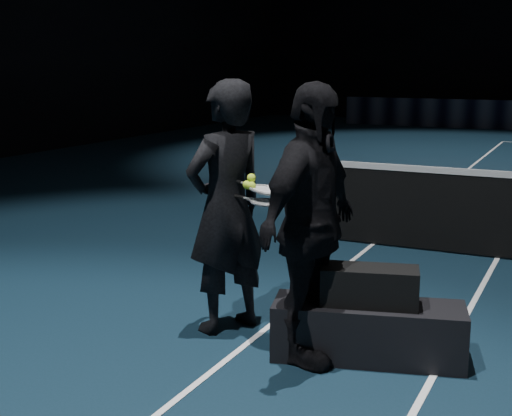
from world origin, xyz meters
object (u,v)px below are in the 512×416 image
(player_bench, at_px, (368,331))
(tennis_balls, at_px, (250,183))
(racket_lower, at_px, (268,202))
(player_b, at_px, (310,225))
(racket_bag, at_px, (370,286))
(racket_upper, at_px, (267,190))
(player_a, at_px, (226,208))

(player_bench, xyz_separation_m, tennis_balls, (-0.94, 0.00, 1.00))
(racket_lower, bearing_deg, tennis_balls, 178.53)
(player_b, bearing_deg, racket_bag, -53.99)
(racket_upper, xyz_separation_m, tennis_balls, (-0.15, 0.01, 0.04))
(player_b, relative_size, racket_lower, 2.88)
(player_a, relative_size, player_b, 1.00)
(racket_bag, xyz_separation_m, racket_lower, (-0.75, -0.07, 0.54))
(racket_bag, bearing_deg, racket_upper, 165.99)
(player_b, bearing_deg, racket_lower, 78.68)
(racket_upper, bearing_deg, racket_bag, 16.26)
(player_a, bearing_deg, tennis_balls, 96.76)
(player_bench, height_order, racket_bag, racket_bag)
(racket_lower, height_order, racket_upper, racket_upper)
(racket_upper, height_order, tennis_balls, tennis_balls)
(player_b, xyz_separation_m, racket_upper, (-0.41, 0.19, 0.18))
(player_a, relative_size, racket_lower, 2.88)
(player_bench, relative_size, racket_upper, 1.98)
(racket_lower, xyz_separation_m, racket_upper, (-0.03, 0.05, 0.08))
(racket_bag, bearing_deg, player_bench, 0.00)
(racket_bag, relative_size, player_a, 0.34)
(player_bench, distance_m, racket_lower, 1.16)
(racket_bag, relative_size, tennis_balls, 5.60)
(racket_bag, distance_m, tennis_balls, 1.14)
(player_a, height_order, racket_upper, player_a)
(racket_bag, xyz_separation_m, racket_upper, (-0.79, -0.01, 0.62))
(racket_lower, bearing_deg, player_bench, 24.43)
(racket_lower, bearing_deg, racket_upper, 141.34)
(racket_bag, xyz_separation_m, tennis_balls, (-0.94, 0.00, 0.66))
(player_a, bearing_deg, racket_lower, 95.64)
(player_a, relative_size, tennis_balls, 16.29)
(player_a, bearing_deg, racket_upper, 101.35)
(tennis_balls, bearing_deg, racket_lower, -20.80)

